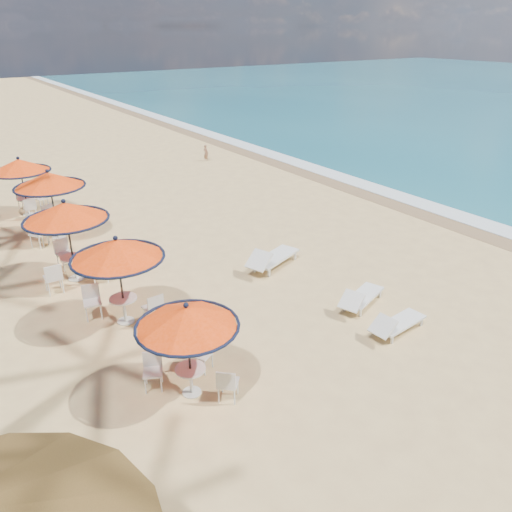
# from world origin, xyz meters

# --- Properties ---
(ground) EXTENTS (160.00, 160.00, 0.00)m
(ground) POSITION_xyz_m (0.00, 0.00, 0.00)
(ground) COLOR tan
(ground) RESTS_ON ground
(foam_strip) EXTENTS (1.20, 140.00, 0.04)m
(foam_strip) POSITION_xyz_m (9.30, 10.00, 0.00)
(foam_strip) COLOR white
(foam_strip) RESTS_ON ground
(wetsand_band) EXTENTS (1.40, 140.00, 0.02)m
(wetsand_band) POSITION_xyz_m (8.40, 10.00, 0.00)
(wetsand_band) COLOR olive
(wetsand_band) RESTS_ON ground
(station_0) EXTENTS (2.14, 2.14, 2.23)m
(station_0) POSITION_xyz_m (-4.91, 0.30, 1.63)
(station_0) COLOR black
(station_0) RESTS_ON ground
(station_1) EXTENTS (2.37, 2.37, 2.47)m
(station_1) POSITION_xyz_m (-5.07, 3.81, 1.89)
(station_1) COLOR black
(station_1) RESTS_ON ground
(station_2) EXTENTS (2.50, 2.50, 2.61)m
(station_2) POSITION_xyz_m (-5.44, 7.03, 1.91)
(station_2) COLOR black
(station_2) RESTS_ON ground
(station_3) EXTENTS (2.48, 2.57, 2.59)m
(station_3) POSITION_xyz_m (-5.05, 10.80, 1.89)
(station_3) COLOR black
(station_3) RESTS_ON ground
(station_4) EXTENTS (2.36, 2.38, 2.46)m
(station_4) POSITION_xyz_m (-5.32, 14.06, 1.80)
(station_4) COLOR black
(station_4) RESTS_ON ground
(lounger_near) EXTENTS (1.81, 0.71, 0.63)m
(lounger_near) POSITION_xyz_m (0.44, -0.62, 0.30)
(lounger_near) COLOR silver
(lounger_near) RESTS_ON ground
(lounger_mid) EXTENTS (1.91, 1.14, 0.66)m
(lounger_mid) POSITION_xyz_m (0.64, 0.84, 0.31)
(lounger_mid) COLOR silver
(lounger_mid) RESTS_ON ground
(lounger_far) EXTENTS (2.29, 1.39, 0.78)m
(lounger_far) POSITION_xyz_m (0.04, 4.23, 0.37)
(lounger_far) COLOR silver
(lounger_far) RESTS_ON ground
(person) EXTENTS (0.33, 0.41, 0.97)m
(person) POSITION_xyz_m (5.28, 17.99, 0.49)
(person) COLOR #97654D
(person) RESTS_ON ground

